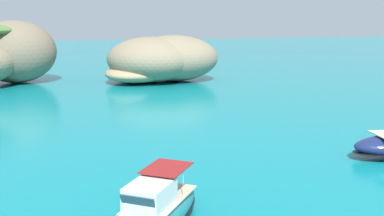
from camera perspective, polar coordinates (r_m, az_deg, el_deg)
The scene contains 2 objects.
islet_small at distance 70.80m, azimuth -4.15°, elevation 5.97°, with size 20.39×17.92×7.10m.
motorboat_teal at distance 21.35m, azimuth -4.79°, elevation -13.12°, with size 7.01×8.12×2.60m.
Camera 1 is at (-12.18, -12.48, 9.59)m, focal length 42.50 mm.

